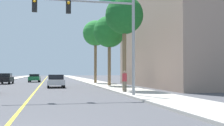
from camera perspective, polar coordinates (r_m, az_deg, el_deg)
ground at (r=49.02m, az=-14.04°, el=-3.82°), size 192.00×192.00×0.00m
sidewalk_right at (r=49.47m, az=-4.51°, el=-3.77°), size 3.43×168.00×0.15m
lane_marking_center at (r=49.02m, az=-14.04°, el=-3.82°), size 0.16×144.00×0.01m
building_right_near at (r=35.69m, az=16.85°, el=6.87°), size 13.88×20.62×14.18m
traffic_signal_mast at (r=18.67m, az=-3.69°, el=8.34°), size 9.25×0.36×6.64m
palm_near at (r=24.88m, az=2.54°, el=9.63°), size 3.37×3.37×8.28m
palm_mid at (r=32.67m, az=-0.56°, el=6.37°), size 3.70×3.70×8.15m
palm_far at (r=40.62m, az=-3.42°, el=6.04°), size 3.67×3.67×9.07m
car_silver at (r=31.47m, az=-11.49°, el=-3.61°), size 1.89×4.34×1.43m
car_green at (r=49.67m, az=-15.63°, el=-2.95°), size 1.88×4.41×1.37m
car_black at (r=42.90m, az=-21.02°, el=-2.98°), size 1.79×4.58×1.54m
pedestrian at (r=22.04m, az=2.60°, el=-3.75°), size 0.38×0.38×1.67m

